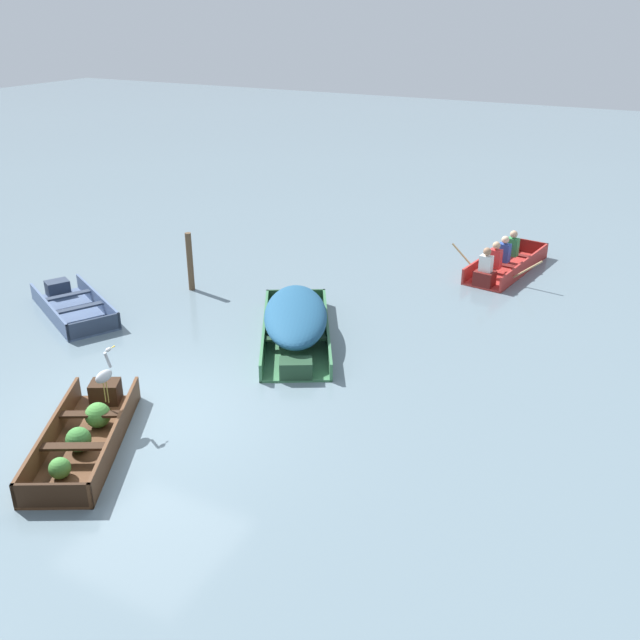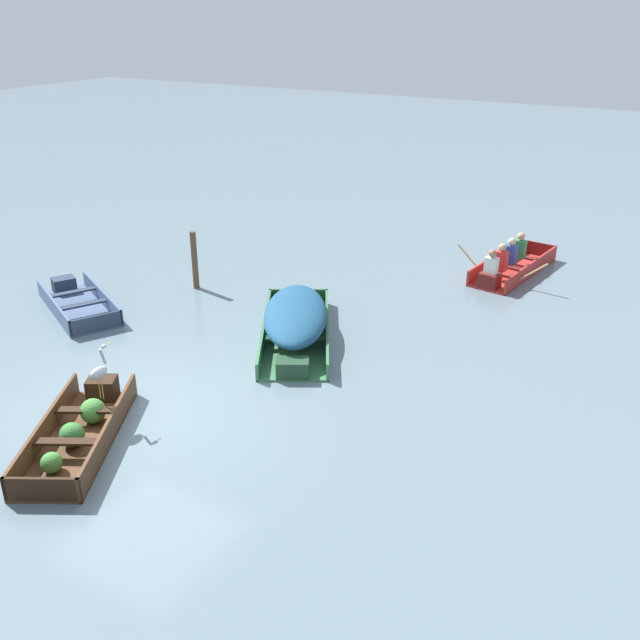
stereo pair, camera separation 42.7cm
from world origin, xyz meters
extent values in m
plane|color=slate|center=(0.00, 0.00, 0.00)|extent=(80.00, 80.00, 0.00)
cube|color=#4C2D19|center=(-0.19, -1.01, 0.02)|extent=(2.23, 2.96, 0.04)
cube|color=#4C2D19|center=(-0.61, -1.23, 0.19)|extent=(1.39, 2.50, 0.39)
cube|color=#4C2D19|center=(0.23, -0.78, 0.19)|extent=(1.39, 2.50, 0.39)
cube|color=black|center=(0.47, -2.22, 0.19)|extent=(0.91, 0.52, 0.39)
cube|color=black|center=(-0.77, 0.08, 0.21)|extent=(0.57, 0.53, 0.35)
cube|color=black|center=(-0.39, -0.63, 0.29)|extent=(0.87, 0.57, 0.04)
cube|color=black|center=(0.01, -1.38, 0.29)|extent=(0.87, 0.57, 0.04)
sphere|color=#428438|center=(-0.35, -0.54, 0.23)|extent=(0.39, 0.39, 0.39)
sphere|color=#387533|center=(-0.15, -1.14, 0.22)|extent=(0.36, 0.36, 0.36)
sphere|color=#428438|center=(0.09, -1.74, 0.19)|extent=(0.30, 0.30, 0.30)
cube|color=#387047|center=(0.75, 3.59, 0.02)|extent=(2.78, 3.63, 0.04)
cube|color=#387047|center=(1.28, 3.88, 0.17)|extent=(1.73, 3.04, 0.33)
cube|color=#387047|center=(0.23, 3.29, 0.17)|extent=(1.73, 3.04, 0.33)
cube|color=#1E3D27|center=(-0.08, 5.07, 0.17)|extent=(1.11, 0.65, 0.33)
cube|color=#1E3D27|center=(1.51, 2.23, 0.18)|extent=(0.67, 0.59, 0.30)
cube|color=#1E3D27|center=(1.01, 3.13, 0.25)|extent=(1.08, 0.70, 0.04)
cube|color=#1E3D27|center=(0.50, 4.04, 0.25)|extent=(1.08, 0.70, 0.04)
ellipsoid|color=navy|center=(0.75, 3.59, 0.49)|extent=(2.42, 3.05, 0.53)
cube|color=#475B7F|center=(-3.92, 2.52, 0.02)|extent=(2.84, 2.18, 0.04)
cube|color=#475B7F|center=(-4.15, 2.08, 0.18)|extent=(2.37, 1.30, 0.36)
cube|color=#475B7F|center=(-3.68, 2.96, 0.18)|extent=(2.37, 1.30, 0.36)
cube|color=#273246|center=(-2.77, 1.91, 0.18)|extent=(0.54, 0.95, 0.36)
cube|color=#273246|center=(-4.93, 3.07, 0.20)|extent=(0.54, 0.59, 0.32)
cube|color=#273246|center=(-4.27, 2.71, 0.27)|extent=(0.59, 0.91, 0.04)
cube|color=#273246|center=(-3.57, 2.33, 0.27)|extent=(0.59, 0.91, 0.04)
cube|color=#AD2D28|center=(3.38, 9.25, 0.02)|extent=(1.36, 3.11, 0.04)
cube|color=#AD2D28|center=(3.83, 9.19, 0.19)|extent=(0.46, 2.98, 0.37)
cube|color=#AD2D28|center=(2.93, 9.31, 0.19)|extent=(0.46, 2.98, 0.37)
cube|color=maroon|center=(3.58, 10.71, 0.19)|extent=(0.96, 0.18, 0.37)
cube|color=maroon|center=(3.20, 7.94, 0.20)|extent=(0.48, 0.42, 0.33)
cube|color=maroon|center=(3.32, 8.81, 0.28)|extent=(0.87, 0.28, 0.04)
cube|color=maroon|center=(3.44, 9.70, 0.28)|extent=(0.87, 0.28, 0.04)
cube|color=#338C4C|center=(3.42, 9.51, 0.52)|extent=(0.30, 0.22, 0.44)
sphere|color=tan|center=(3.42, 9.51, 0.84)|extent=(0.18, 0.18, 0.18)
cube|color=#2D4CA5|center=(3.35, 8.99, 0.52)|extent=(0.30, 0.22, 0.44)
sphere|color=beige|center=(3.35, 8.99, 0.84)|extent=(0.18, 0.18, 0.18)
cube|color=red|center=(3.27, 8.47, 0.52)|extent=(0.30, 0.22, 0.44)
sphere|color=tan|center=(3.27, 8.47, 0.84)|extent=(0.18, 0.18, 0.18)
cube|color=white|center=(3.20, 7.95, 0.52)|extent=(0.30, 0.22, 0.44)
sphere|color=#9E7051|center=(3.20, 7.95, 0.84)|extent=(0.18, 0.18, 0.18)
cylinder|color=tan|center=(4.05, 8.36, 0.42)|extent=(0.64, 0.13, 0.55)
cylinder|color=tan|center=(2.50, 8.58, 0.42)|extent=(0.64, 0.13, 0.55)
cylinder|color=olive|center=(-0.27, -0.42, 0.60)|extent=(0.02, 0.02, 0.35)
cylinder|color=olive|center=(-0.21, -0.42, 0.60)|extent=(0.02, 0.02, 0.35)
ellipsoid|color=#93999E|center=(-0.24, -0.42, 0.87)|extent=(0.14, 0.32, 0.18)
cylinder|color=#93999E|center=(-0.24, -0.30, 1.09)|extent=(0.04, 0.12, 0.28)
ellipsoid|color=#93999E|center=(-0.24, -0.26, 1.24)|extent=(0.06, 0.11, 0.06)
cone|color=gold|center=(-0.24, -0.18, 1.24)|extent=(0.02, 0.10, 0.02)
cylinder|color=brown|center=(-2.57, 4.74, 0.66)|extent=(0.14, 0.14, 1.32)
camera|label=1|loc=(6.86, -7.14, 5.92)|focal=40.00mm
camera|label=2|loc=(7.23, -6.94, 5.92)|focal=40.00mm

